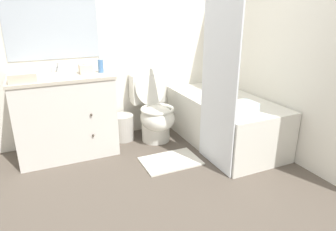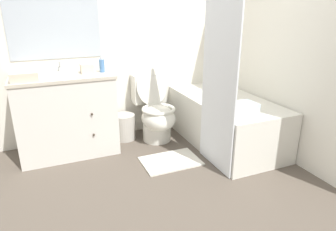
{
  "view_description": "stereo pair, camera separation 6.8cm",
  "coord_description": "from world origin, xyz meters",
  "px_view_note": "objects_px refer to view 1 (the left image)",
  "views": [
    {
      "loc": [
        -1.02,
        -1.69,
        1.5
      ],
      "look_at": [
        0.1,
        0.78,
        0.51
      ],
      "focal_mm": 32.0,
      "sensor_mm": 36.0,
      "label": 1
    },
    {
      "loc": [
        -0.96,
        -1.72,
        1.5
      ],
      "look_at": [
        0.1,
        0.78,
        0.51
      ],
      "focal_mm": 32.0,
      "sensor_mm": 36.0,
      "label": 2
    }
  ],
  "objects_px": {
    "bath_towel_folded": "(241,107)",
    "tissue_box": "(86,69)",
    "vanity_cabinet": "(65,114)",
    "bath_mat": "(171,161)",
    "bathtub": "(223,120)",
    "hand_towel_folded": "(22,78)",
    "wastebasket": "(123,127)",
    "sink_faucet": "(58,68)",
    "toilet": "(154,113)",
    "soap_dispenser": "(101,66)"
  },
  "relations": [
    {
      "from": "bath_mat",
      "to": "sink_faucet",
      "type": "bearing_deg",
      "value": 136.66
    },
    {
      "from": "bath_mat",
      "to": "wastebasket",
      "type": "bearing_deg",
      "value": 110.49
    },
    {
      "from": "vanity_cabinet",
      "to": "sink_faucet",
      "type": "bearing_deg",
      "value": 90.0
    },
    {
      "from": "bathtub",
      "to": "hand_towel_folded",
      "type": "height_order",
      "value": "hand_towel_folded"
    },
    {
      "from": "bathtub",
      "to": "toilet",
      "type": "bearing_deg",
      "value": 149.98
    },
    {
      "from": "bathtub",
      "to": "bath_mat",
      "type": "height_order",
      "value": "bathtub"
    },
    {
      "from": "toilet",
      "to": "bath_mat",
      "type": "bearing_deg",
      "value": -96.47
    },
    {
      "from": "vanity_cabinet",
      "to": "toilet",
      "type": "relative_size",
      "value": 1.2
    },
    {
      "from": "wastebasket",
      "to": "tissue_box",
      "type": "relative_size",
      "value": 2.35
    },
    {
      "from": "wastebasket",
      "to": "bath_towel_folded",
      "type": "relative_size",
      "value": 1.05
    },
    {
      "from": "bathtub",
      "to": "bath_towel_folded",
      "type": "bearing_deg",
      "value": -106.43
    },
    {
      "from": "toilet",
      "to": "bath_towel_folded",
      "type": "distance_m",
      "value": 1.06
    },
    {
      "from": "toilet",
      "to": "bathtub",
      "type": "height_order",
      "value": "toilet"
    },
    {
      "from": "wastebasket",
      "to": "bath_mat",
      "type": "xyz_separation_m",
      "value": [
        0.28,
        -0.75,
        -0.14
      ]
    },
    {
      "from": "bath_towel_folded",
      "to": "tissue_box",
      "type": "bearing_deg",
      "value": 144.8
    },
    {
      "from": "soap_dispenser",
      "to": "bath_mat",
      "type": "bearing_deg",
      "value": -50.36
    },
    {
      "from": "hand_towel_folded",
      "to": "tissue_box",
      "type": "bearing_deg",
      "value": 15.45
    },
    {
      "from": "sink_faucet",
      "to": "hand_towel_folded",
      "type": "xyz_separation_m",
      "value": [
        -0.34,
        -0.38,
        0.01
      ]
    },
    {
      "from": "sink_faucet",
      "to": "wastebasket",
      "type": "relative_size",
      "value": 0.47
    },
    {
      "from": "soap_dispenser",
      "to": "wastebasket",
      "type": "bearing_deg",
      "value": 28.34
    },
    {
      "from": "vanity_cabinet",
      "to": "bath_towel_folded",
      "type": "relative_size",
      "value": 3.45
    },
    {
      "from": "hand_towel_folded",
      "to": "toilet",
      "type": "bearing_deg",
      "value": 5.25
    },
    {
      "from": "tissue_box",
      "to": "hand_towel_folded",
      "type": "bearing_deg",
      "value": -164.55
    },
    {
      "from": "bath_mat",
      "to": "bath_towel_folded",
      "type": "bearing_deg",
      "value": -23.01
    },
    {
      "from": "vanity_cabinet",
      "to": "bathtub",
      "type": "relative_size",
      "value": 0.67
    },
    {
      "from": "toilet",
      "to": "soap_dispenser",
      "type": "bearing_deg",
      "value": 178.24
    },
    {
      "from": "bathtub",
      "to": "tissue_box",
      "type": "xyz_separation_m",
      "value": [
        -1.43,
        0.44,
        0.63
      ]
    },
    {
      "from": "sink_faucet",
      "to": "bath_mat",
      "type": "relative_size",
      "value": 0.24
    },
    {
      "from": "hand_towel_folded",
      "to": "bath_towel_folded",
      "type": "bearing_deg",
      "value": -21.68
    },
    {
      "from": "soap_dispenser",
      "to": "bathtub",
      "type": "bearing_deg",
      "value": -18.18
    },
    {
      "from": "vanity_cabinet",
      "to": "bath_mat",
      "type": "relative_size",
      "value": 1.71
    },
    {
      "from": "bathtub",
      "to": "hand_towel_folded",
      "type": "xyz_separation_m",
      "value": [
        -2.01,
        0.28,
        0.63
      ]
    },
    {
      "from": "toilet",
      "to": "bath_mat",
      "type": "xyz_separation_m",
      "value": [
        -0.07,
        -0.6,
        -0.33
      ]
    },
    {
      "from": "wastebasket",
      "to": "tissue_box",
      "type": "bearing_deg",
      "value": -165.01
    },
    {
      "from": "bathtub",
      "to": "bath_mat",
      "type": "xyz_separation_m",
      "value": [
        -0.76,
        -0.2,
        -0.26
      ]
    },
    {
      "from": "wastebasket",
      "to": "soap_dispenser",
      "type": "xyz_separation_m",
      "value": [
        -0.23,
        -0.13,
        0.77
      ]
    },
    {
      "from": "bath_towel_folded",
      "to": "bath_mat",
      "type": "xyz_separation_m",
      "value": [
        -0.62,
        0.27,
        -0.58
      ]
    },
    {
      "from": "vanity_cabinet",
      "to": "toilet",
      "type": "distance_m",
      "value": 0.99
    },
    {
      "from": "tissue_box",
      "to": "soap_dispenser",
      "type": "xyz_separation_m",
      "value": [
        0.15,
        -0.02,
        0.02
      ]
    },
    {
      "from": "wastebasket",
      "to": "sink_faucet",
      "type": "bearing_deg",
      "value": 169.65
    },
    {
      "from": "vanity_cabinet",
      "to": "hand_towel_folded",
      "type": "bearing_deg",
      "value": -152.09
    },
    {
      "from": "soap_dispenser",
      "to": "hand_towel_folded",
      "type": "bearing_deg",
      "value": -169.33
    },
    {
      "from": "soap_dispenser",
      "to": "bath_towel_folded",
      "type": "relative_size",
      "value": 0.56
    },
    {
      "from": "bathtub",
      "to": "bath_mat",
      "type": "bearing_deg",
      "value": -165.24
    },
    {
      "from": "vanity_cabinet",
      "to": "hand_towel_folded",
      "type": "height_order",
      "value": "hand_towel_folded"
    },
    {
      "from": "hand_towel_folded",
      "to": "bath_towel_folded",
      "type": "distance_m",
      "value": 2.04
    },
    {
      "from": "tissue_box",
      "to": "soap_dispenser",
      "type": "bearing_deg",
      "value": -8.92
    },
    {
      "from": "hand_towel_folded",
      "to": "bath_mat",
      "type": "relative_size",
      "value": 0.41
    },
    {
      "from": "tissue_box",
      "to": "bath_mat",
      "type": "distance_m",
      "value": 1.29
    },
    {
      "from": "vanity_cabinet",
      "to": "bath_mat",
      "type": "distance_m",
      "value": 1.21
    }
  ]
}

